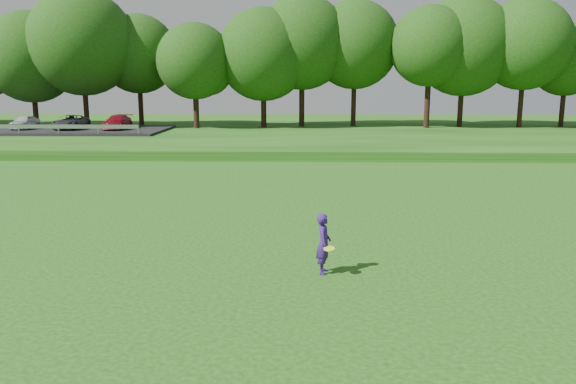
{
  "coord_description": "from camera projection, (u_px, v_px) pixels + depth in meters",
  "views": [
    {
      "loc": [
        -0.19,
        -14.63,
        4.76
      ],
      "look_at": [
        -0.65,
        2.96,
        1.3
      ],
      "focal_mm": 35.0,
      "sensor_mm": 36.0,
      "label": 1
    }
  ],
  "objects": [
    {
      "name": "woman",
      "position": [
        324.0,
        244.0,
        14.08
      ],
      "size": [
        0.47,
        0.74,
        1.54
      ],
      "color": "navy",
      "rests_on": "ground"
    },
    {
      "name": "berm",
      "position": [
        305.0,
        134.0,
        48.56
      ],
      "size": [
        130.0,
        30.0,
        0.6
      ],
      "primitive_type": "cube",
      "color": "#1B460D",
      "rests_on": "ground"
    },
    {
      "name": "parking_lot",
      "position": [
        30.0,
        126.0,
        47.85
      ],
      "size": [
        24.0,
        9.0,
        1.38
      ],
      "color": "black",
      "rests_on": "berm"
    },
    {
      "name": "ground",
      "position": [
        309.0,
        260.0,
        15.27
      ],
      "size": [
        140.0,
        140.0,
        0.0
      ],
      "primitive_type": "plane",
      "color": "#1B460D",
      "rests_on": "ground"
    },
    {
      "name": "walking_path",
      "position": [
        306.0,
        159.0,
        34.88
      ],
      "size": [
        130.0,
        1.6,
        0.04
      ],
      "primitive_type": "cube",
      "color": "gray",
      "rests_on": "ground"
    },
    {
      "name": "treeline",
      "position": [
        305.0,
        44.0,
        50.97
      ],
      "size": [
        104.0,
        7.0,
        15.0
      ],
      "primitive_type": null,
      "color": "#1B3D0E",
      "rests_on": "berm"
    }
  ]
}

